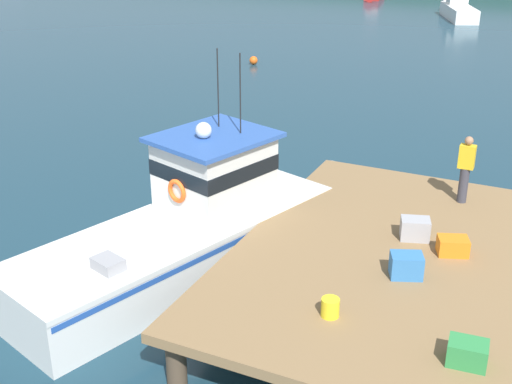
{
  "coord_description": "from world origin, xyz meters",
  "views": [
    {
      "loc": [
        7.54,
        -12.16,
        7.82
      ],
      "look_at": [
        1.2,
        1.23,
        1.4
      ],
      "focal_mm": 47.6,
      "sensor_mm": 36.0,
      "label": 1
    }
  ],
  "objects_px": {
    "crate_single_far": "(406,265)",
    "mooring_buoy_inshore": "(254,60)",
    "main_fishing_boat": "(196,225)",
    "deckhand_by_the_boat": "(466,168)",
    "crate_single_by_cleat": "(415,229)",
    "moored_boat_outer_mooring": "(458,10)",
    "crate_stack_near_edge": "(453,246)",
    "crate_stack_mid_dock": "(467,353)",
    "bait_bucket": "(330,307)"
  },
  "relations": [
    {
      "from": "crate_stack_near_edge",
      "to": "deckhand_by_the_boat",
      "type": "xyz_separation_m",
      "value": [
        -0.29,
        2.72,
        0.68
      ]
    },
    {
      "from": "crate_single_far",
      "to": "moored_boat_outer_mooring",
      "type": "distance_m",
      "value": 39.67
    },
    {
      "from": "mooring_buoy_inshore",
      "to": "main_fishing_boat",
      "type": "bearing_deg",
      "value": -68.1
    },
    {
      "from": "crate_stack_near_edge",
      "to": "deckhand_by_the_boat",
      "type": "bearing_deg",
      "value": 95.99
    },
    {
      "from": "mooring_buoy_inshore",
      "to": "deckhand_by_the_boat",
      "type": "bearing_deg",
      "value": -50.49
    },
    {
      "from": "crate_single_by_cleat",
      "to": "deckhand_by_the_boat",
      "type": "distance_m",
      "value": 2.52
    },
    {
      "from": "crate_single_by_cleat",
      "to": "crate_single_far",
      "type": "distance_m",
      "value": 1.64
    },
    {
      "from": "deckhand_by_the_boat",
      "to": "crate_single_by_cleat",
      "type": "bearing_deg",
      "value": -103.43
    },
    {
      "from": "crate_single_by_cleat",
      "to": "crate_stack_mid_dock",
      "type": "xyz_separation_m",
      "value": [
        1.72,
        -3.85,
        -0.03
      ]
    },
    {
      "from": "crate_single_by_cleat",
      "to": "moored_boat_outer_mooring",
      "type": "distance_m",
      "value": 38.03
    },
    {
      "from": "main_fishing_boat",
      "to": "mooring_buoy_inshore",
      "type": "height_order",
      "value": "main_fishing_boat"
    },
    {
      "from": "crate_single_by_cleat",
      "to": "bait_bucket",
      "type": "distance_m",
      "value": 3.58
    },
    {
      "from": "crate_stack_mid_dock",
      "to": "moored_boat_outer_mooring",
      "type": "height_order",
      "value": "moored_boat_outer_mooring"
    },
    {
      "from": "main_fishing_boat",
      "to": "crate_single_by_cleat",
      "type": "height_order",
      "value": "main_fishing_boat"
    },
    {
      "from": "crate_single_by_cleat",
      "to": "moored_boat_outer_mooring",
      "type": "relative_size",
      "value": 0.1
    },
    {
      "from": "crate_single_far",
      "to": "mooring_buoy_inshore",
      "type": "xyz_separation_m",
      "value": [
        -12.68,
        19.8,
        -1.22
      ]
    },
    {
      "from": "mooring_buoy_inshore",
      "to": "moored_boat_outer_mooring",
      "type": "bearing_deg",
      "value": 70.76
    },
    {
      "from": "main_fishing_boat",
      "to": "moored_boat_outer_mooring",
      "type": "distance_m",
      "value": 38.68
    },
    {
      "from": "crate_single_far",
      "to": "crate_stack_mid_dock",
      "type": "relative_size",
      "value": 1.0
    },
    {
      "from": "main_fishing_boat",
      "to": "mooring_buoy_inshore",
      "type": "xyz_separation_m",
      "value": [
        -7.74,
        19.25,
        -0.8
      ]
    },
    {
      "from": "moored_boat_outer_mooring",
      "to": "mooring_buoy_inshore",
      "type": "height_order",
      "value": "moored_boat_outer_mooring"
    },
    {
      "from": "crate_stack_near_edge",
      "to": "moored_boat_outer_mooring",
      "type": "bearing_deg",
      "value": 99.78
    },
    {
      "from": "bait_bucket",
      "to": "crate_single_by_cleat",
      "type": "bearing_deg",
      "value": 79.79
    },
    {
      "from": "bait_bucket",
      "to": "moored_boat_outer_mooring",
      "type": "distance_m",
      "value": 41.43
    },
    {
      "from": "main_fishing_boat",
      "to": "moored_boat_outer_mooring",
      "type": "bearing_deg",
      "value": 91.42
    },
    {
      "from": "bait_bucket",
      "to": "moored_boat_outer_mooring",
      "type": "relative_size",
      "value": 0.05
    },
    {
      "from": "crate_single_by_cleat",
      "to": "crate_stack_mid_dock",
      "type": "height_order",
      "value": "crate_single_by_cleat"
    },
    {
      "from": "main_fishing_boat",
      "to": "deckhand_by_the_boat",
      "type": "height_order",
      "value": "main_fishing_boat"
    },
    {
      "from": "deckhand_by_the_boat",
      "to": "mooring_buoy_inshore",
      "type": "relative_size",
      "value": 3.87
    },
    {
      "from": "crate_single_by_cleat",
      "to": "mooring_buoy_inshore",
      "type": "xyz_separation_m",
      "value": [
        -12.46,
        18.17,
        -1.22
      ]
    },
    {
      "from": "bait_bucket",
      "to": "moored_boat_outer_mooring",
      "type": "bearing_deg",
      "value": 97.0
    },
    {
      "from": "deckhand_by_the_boat",
      "to": "mooring_buoy_inshore",
      "type": "xyz_separation_m",
      "value": [
        -13.03,
        15.8,
        -1.85
      ]
    },
    {
      "from": "crate_stack_near_edge",
      "to": "moored_boat_outer_mooring",
      "type": "distance_m",
      "value": 38.5
    },
    {
      "from": "crate_single_by_cleat",
      "to": "moored_boat_outer_mooring",
      "type": "xyz_separation_m",
      "value": [
        -5.69,
        37.59,
        -0.88
      ]
    },
    {
      "from": "crate_single_far",
      "to": "mooring_buoy_inshore",
      "type": "distance_m",
      "value": 23.55
    },
    {
      "from": "crate_single_far",
      "to": "mooring_buoy_inshore",
      "type": "bearing_deg",
      "value": 122.63
    },
    {
      "from": "crate_stack_mid_dock",
      "to": "moored_boat_outer_mooring",
      "type": "bearing_deg",
      "value": 100.13
    },
    {
      "from": "moored_boat_outer_mooring",
      "to": "main_fishing_boat",
      "type": "bearing_deg",
      "value": -88.58
    },
    {
      "from": "crate_stack_mid_dock",
      "to": "mooring_buoy_inshore",
      "type": "relative_size",
      "value": 1.43
    },
    {
      "from": "crate_single_by_cleat",
      "to": "deckhand_by_the_boat",
      "type": "height_order",
      "value": "deckhand_by_the_boat"
    },
    {
      "from": "crate_stack_near_edge",
      "to": "crate_stack_mid_dock",
      "type": "distance_m",
      "value": 3.61
    },
    {
      "from": "moored_boat_outer_mooring",
      "to": "mooring_buoy_inshore",
      "type": "xyz_separation_m",
      "value": [
        -6.78,
        -19.42,
        -0.34
      ]
    },
    {
      "from": "main_fishing_boat",
      "to": "crate_stack_near_edge",
      "type": "xyz_separation_m",
      "value": [
        5.58,
        0.73,
        0.37
      ]
    },
    {
      "from": "crate_stack_mid_dock",
      "to": "deckhand_by_the_boat",
      "type": "height_order",
      "value": "deckhand_by_the_boat"
    },
    {
      "from": "crate_stack_near_edge",
      "to": "crate_stack_mid_dock",
      "type": "relative_size",
      "value": 1.0
    },
    {
      "from": "crate_stack_mid_dock",
      "to": "mooring_buoy_inshore",
      "type": "height_order",
      "value": "crate_stack_mid_dock"
    },
    {
      "from": "bait_bucket",
      "to": "mooring_buoy_inshore",
      "type": "bearing_deg",
      "value": 118.6
    },
    {
      "from": "crate_stack_mid_dock",
      "to": "mooring_buoy_inshore",
      "type": "distance_m",
      "value": 26.22
    },
    {
      "from": "deckhand_by_the_boat",
      "to": "moored_boat_outer_mooring",
      "type": "distance_m",
      "value": 35.8
    },
    {
      "from": "crate_stack_near_edge",
      "to": "deckhand_by_the_boat",
      "type": "distance_m",
      "value": 2.82
    }
  ]
}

